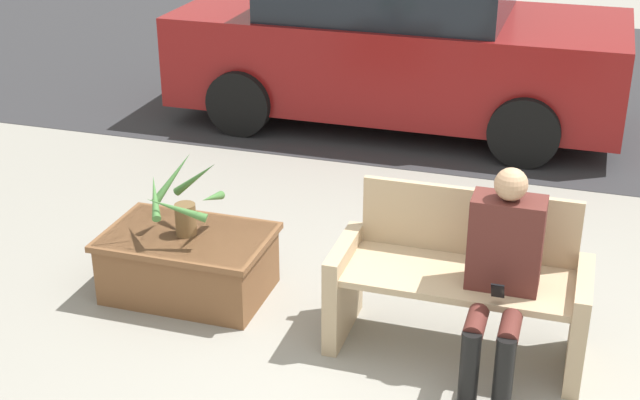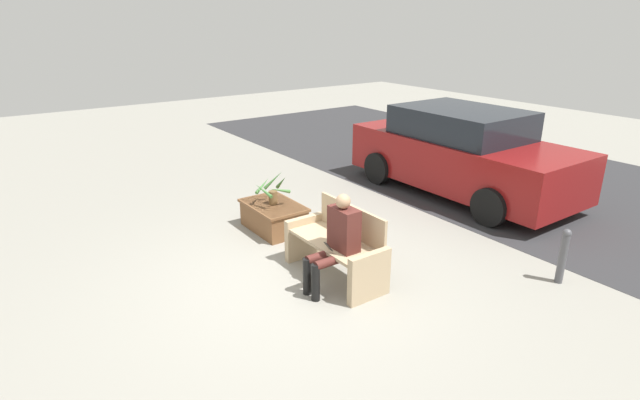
{
  "view_description": "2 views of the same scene",
  "coord_description": "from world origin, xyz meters",
  "px_view_note": "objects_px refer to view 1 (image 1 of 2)",
  "views": [
    {
      "loc": [
        0.71,
        -3.91,
        2.97
      ],
      "look_at": [
        -0.78,
        0.84,
        0.71
      ],
      "focal_mm": 50.0,
      "sensor_mm": 36.0,
      "label": 1
    },
    {
      "loc": [
        4.68,
        -2.91,
        3.14
      ],
      "look_at": [
        -0.49,
        0.76,
        0.81
      ],
      "focal_mm": 28.0,
      "sensor_mm": 36.0,
      "label": 2
    }
  ],
  "objects_px": {
    "person_seated": "(502,268)",
    "potted_plant": "(184,203)",
    "bench": "(460,283)",
    "parked_car": "(397,43)",
    "planter_box": "(189,261)"
  },
  "relations": [
    {
      "from": "planter_box",
      "to": "parked_car",
      "type": "xyz_separation_m",
      "value": [
        0.49,
        3.78,
        0.54
      ]
    },
    {
      "from": "bench",
      "to": "planter_box",
      "type": "bearing_deg",
      "value": 177.15
    },
    {
      "from": "bench",
      "to": "parked_car",
      "type": "distance_m",
      "value": 4.08
    },
    {
      "from": "person_seated",
      "to": "potted_plant",
      "type": "relative_size",
      "value": 2.41
    },
    {
      "from": "bench",
      "to": "person_seated",
      "type": "bearing_deg",
      "value": -39.63
    },
    {
      "from": "parked_car",
      "to": "bench",
      "type": "bearing_deg",
      "value": -71.86
    },
    {
      "from": "bench",
      "to": "planter_box",
      "type": "relative_size",
      "value": 1.37
    },
    {
      "from": "person_seated",
      "to": "potted_plant",
      "type": "distance_m",
      "value": 2.03
    },
    {
      "from": "person_seated",
      "to": "planter_box",
      "type": "height_order",
      "value": "person_seated"
    },
    {
      "from": "person_seated",
      "to": "potted_plant",
      "type": "xyz_separation_m",
      "value": [
        -2.01,
        0.29,
        -0.02
      ]
    },
    {
      "from": "bench",
      "to": "planter_box",
      "type": "distance_m",
      "value": 1.77
    },
    {
      "from": "person_seated",
      "to": "parked_car",
      "type": "distance_m",
      "value": 4.34
    },
    {
      "from": "person_seated",
      "to": "parked_car",
      "type": "relative_size",
      "value": 0.28
    },
    {
      "from": "bench",
      "to": "parked_car",
      "type": "xyz_separation_m",
      "value": [
        -1.27,
        3.86,
        0.35
      ]
    },
    {
      "from": "person_seated",
      "to": "potted_plant",
      "type": "bearing_deg",
      "value": 171.87
    }
  ]
}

